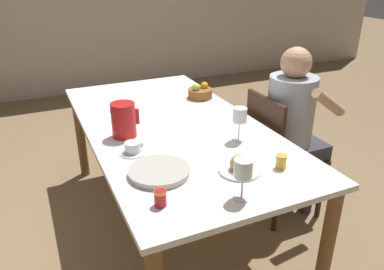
{
  "coord_description": "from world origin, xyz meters",
  "views": [
    {
      "loc": [
        -0.75,
        -1.96,
        1.62
      ],
      "look_at": [
        0.0,
        -0.29,
        0.79
      ],
      "focal_mm": 35.0,
      "sensor_mm": 36.0,
      "label": 1
    }
  ],
  "objects_px": {
    "wine_glass_water": "(240,117)",
    "jam_jar_amber": "(281,161)",
    "chair_person_side": "(277,152)",
    "bread_plate": "(240,166)",
    "person_seated": "(294,121)",
    "serving_tray": "(159,172)",
    "wine_glass_juice": "(243,171)",
    "fruit_bowl": "(200,92)",
    "red_pitcher": "(124,120)",
    "jam_jar_red": "(160,198)",
    "teacup_near_person": "(133,149)"
  },
  "relations": [
    {
      "from": "wine_glass_water",
      "to": "jam_jar_amber",
      "type": "distance_m",
      "value": 0.37
    },
    {
      "from": "chair_person_side",
      "to": "bread_plate",
      "type": "height_order",
      "value": "chair_person_side"
    },
    {
      "from": "person_seated",
      "to": "wine_glass_water",
      "type": "bearing_deg",
      "value": -71.45
    },
    {
      "from": "wine_glass_water",
      "to": "serving_tray",
      "type": "height_order",
      "value": "wine_glass_water"
    },
    {
      "from": "person_seated",
      "to": "serving_tray",
      "type": "xyz_separation_m",
      "value": [
        -1.05,
        -0.35,
        0.06
      ]
    },
    {
      "from": "serving_tray",
      "to": "jam_jar_amber",
      "type": "xyz_separation_m",
      "value": [
        0.55,
        -0.18,
        0.02
      ]
    },
    {
      "from": "person_seated",
      "to": "wine_glass_juice",
      "type": "height_order",
      "value": "person_seated"
    },
    {
      "from": "jam_jar_amber",
      "to": "fruit_bowl",
      "type": "xyz_separation_m",
      "value": [
        0.09,
        1.09,
        0.0
      ]
    },
    {
      "from": "wine_glass_juice",
      "to": "wine_glass_water",
      "type": "bearing_deg",
      "value": 60.45
    },
    {
      "from": "chair_person_side",
      "to": "jam_jar_amber",
      "type": "xyz_separation_m",
      "value": [
        -0.42,
        -0.55,
        0.3
      ]
    },
    {
      "from": "wine_glass_water",
      "to": "jam_jar_amber",
      "type": "bearing_deg",
      "value": -86.32
    },
    {
      "from": "fruit_bowl",
      "to": "bread_plate",
      "type": "bearing_deg",
      "value": -105.66
    },
    {
      "from": "red_pitcher",
      "to": "bread_plate",
      "type": "bearing_deg",
      "value": -57.84
    },
    {
      "from": "jam_jar_red",
      "to": "chair_person_side",
      "type": "bearing_deg",
      "value": 30.06
    },
    {
      "from": "wine_glass_water",
      "to": "bread_plate",
      "type": "bearing_deg",
      "value": -120.04
    },
    {
      "from": "jam_jar_amber",
      "to": "person_seated",
      "type": "bearing_deg",
      "value": 46.41
    },
    {
      "from": "jam_jar_red",
      "to": "fruit_bowl",
      "type": "xyz_separation_m",
      "value": [
        0.72,
        1.14,
        0.0
      ]
    },
    {
      "from": "person_seated",
      "to": "jam_jar_red",
      "type": "distance_m",
      "value": 1.27
    },
    {
      "from": "bread_plate",
      "to": "red_pitcher",
      "type": "bearing_deg",
      "value": 122.16
    },
    {
      "from": "wine_glass_juice",
      "to": "bread_plate",
      "type": "xyz_separation_m",
      "value": [
        0.1,
        0.19,
        -0.1
      ]
    },
    {
      "from": "red_pitcher",
      "to": "jam_jar_red",
      "type": "xyz_separation_m",
      "value": [
        -0.04,
        -0.71,
        -0.06
      ]
    },
    {
      "from": "red_pitcher",
      "to": "wine_glass_juice",
      "type": "height_order",
      "value": "red_pitcher"
    },
    {
      "from": "person_seated",
      "to": "red_pitcher",
      "type": "bearing_deg",
      "value": -97.03
    },
    {
      "from": "chair_person_side",
      "to": "red_pitcher",
      "type": "bearing_deg",
      "value": -96.18
    },
    {
      "from": "red_pitcher",
      "to": "bread_plate",
      "type": "xyz_separation_m",
      "value": [
        0.38,
        -0.61,
        -0.07
      ]
    },
    {
      "from": "wine_glass_water",
      "to": "jam_jar_red",
      "type": "xyz_separation_m",
      "value": [
        -0.6,
        -0.4,
        -0.1
      ]
    },
    {
      "from": "teacup_near_person",
      "to": "wine_glass_juice",
      "type": "bearing_deg",
      "value": -62.99
    },
    {
      "from": "fruit_bowl",
      "to": "wine_glass_juice",
      "type": "bearing_deg",
      "value": -107.85
    },
    {
      "from": "chair_person_side",
      "to": "teacup_near_person",
      "type": "relative_size",
      "value": 6.37
    },
    {
      "from": "wine_glass_juice",
      "to": "serving_tray",
      "type": "relative_size",
      "value": 0.63
    },
    {
      "from": "teacup_near_person",
      "to": "fruit_bowl",
      "type": "relative_size",
      "value": 0.78
    },
    {
      "from": "wine_glass_water",
      "to": "jam_jar_red",
      "type": "distance_m",
      "value": 0.73
    },
    {
      "from": "wine_glass_water",
      "to": "teacup_near_person",
      "type": "bearing_deg",
      "value": 171.24
    },
    {
      "from": "chair_person_side",
      "to": "red_pitcher",
      "type": "relative_size",
      "value": 4.48
    },
    {
      "from": "jam_jar_amber",
      "to": "jam_jar_red",
      "type": "bearing_deg",
      "value": -175.38
    },
    {
      "from": "serving_tray",
      "to": "bread_plate",
      "type": "bearing_deg",
      "value": -20.6
    },
    {
      "from": "red_pitcher",
      "to": "jam_jar_red",
      "type": "height_order",
      "value": "red_pitcher"
    },
    {
      "from": "fruit_bowl",
      "to": "jam_jar_amber",
      "type": "bearing_deg",
      "value": -94.93
    },
    {
      "from": "person_seated",
      "to": "bread_plate",
      "type": "distance_m",
      "value": 0.85
    },
    {
      "from": "teacup_near_person",
      "to": "chair_person_side",
      "type": "bearing_deg",
      "value": 6.35
    },
    {
      "from": "red_pitcher",
      "to": "wine_glass_water",
      "type": "xyz_separation_m",
      "value": [
        0.56,
        -0.31,
        0.04
      ]
    },
    {
      "from": "wine_glass_juice",
      "to": "jam_jar_red",
      "type": "bearing_deg",
      "value": 164.4
    },
    {
      "from": "person_seated",
      "to": "jam_jar_amber",
      "type": "xyz_separation_m",
      "value": [
        -0.5,
        -0.53,
        0.08
      ]
    },
    {
      "from": "bread_plate",
      "to": "fruit_bowl",
      "type": "xyz_separation_m",
      "value": [
        0.29,
        1.04,
        0.01
      ]
    },
    {
      "from": "chair_person_side",
      "to": "person_seated",
      "type": "xyz_separation_m",
      "value": [
        0.09,
        -0.03,
        0.22
      ]
    },
    {
      "from": "teacup_near_person",
      "to": "jam_jar_amber",
      "type": "height_order",
      "value": "jam_jar_amber"
    },
    {
      "from": "wine_glass_water",
      "to": "red_pitcher",
      "type": "bearing_deg",
      "value": 151.0
    },
    {
      "from": "person_seated",
      "to": "wine_glass_water",
      "type": "xyz_separation_m",
      "value": [
        -0.52,
        -0.18,
        0.18
      ]
    },
    {
      "from": "jam_jar_amber",
      "to": "teacup_near_person",
      "type": "bearing_deg",
      "value": 143.66
    },
    {
      "from": "wine_glass_juice",
      "to": "bread_plate",
      "type": "relative_size",
      "value": 0.92
    }
  ]
}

